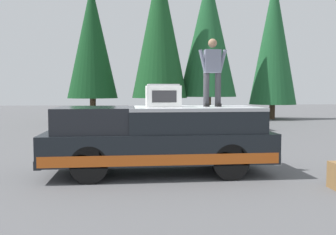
% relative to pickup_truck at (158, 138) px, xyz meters
% --- Properties ---
extents(ground_plane, '(90.00, 90.00, 0.00)m').
position_rel_pickup_truck_xyz_m(ground_plane, '(0.43, -0.35, -0.87)').
color(ground_plane, '#565659').
extents(pickup_truck, '(2.01, 5.54, 1.65)m').
position_rel_pickup_truck_xyz_m(pickup_truck, '(0.00, 0.00, 0.00)').
color(pickup_truck, black).
rests_on(pickup_truck, ground).
extents(compressor_unit, '(0.65, 0.84, 0.56)m').
position_rel_pickup_truck_xyz_m(compressor_unit, '(0.04, -0.12, 1.05)').
color(compressor_unit, white).
rests_on(compressor_unit, pickup_truck).
extents(person_on_truck_bed, '(0.29, 0.72, 1.69)m').
position_rel_pickup_truck_xyz_m(person_on_truck_bed, '(0.07, -1.36, 1.68)').
color(person_on_truck_bed, '#333338').
rests_on(person_on_truck_bed, pickup_truck).
extents(parked_car_black, '(1.64, 4.10, 1.16)m').
position_rel_pickup_truck_xyz_m(parked_car_black, '(9.95, -4.28, -0.29)').
color(parked_car_black, black).
rests_on(parked_car_black, ground).
extents(parked_car_white, '(1.64, 4.10, 1.16)m').
position_rel_pickup_truck_xyz_m(parked_car_white, '(10.40, 0.60, -0.29)').
color(parked_car_white, white).
rests_on(parked_car_white, ground).
extents(conifer_far_left, '(3.35, 3.35, 10.36)m').
position_rel_pickup_truck_xyz_m(conifer_far_left, '(17.05, -9.74, 4.84)').
color(conifer_far_left, '#4C3826').
rests_on(conifer_far_left, ground).
extents(conifer_left, '(3.96, 3.96, 10.29)m').
position_rel_pickup_truck_xyz_m(conifer_left, '(16.51, -4.81, 5.09)').
color(conifer_left, '#4C3826').
rests_on(conifer_left, ground).
extents(conifer_center_left, '(3.68, 3.68, 10.72)m').
position_rel_pickup_truck_xyz_m(conifer_center_left, '(15.72, -1.37, 5.27)').
color(conifer_center_left, '#4C3826').
rests_on(conifer_center_left, ground).
extents(conifer_center_right, '(3.36, 3.36, 9.25)m').
position_rel_pickup_truck_xyz_m(conifer_center_right, '(16.51, 3.12, 4.52)').
color(conifer_center_right, '#4C3826').
rests_on(conifer_center_right, ground).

